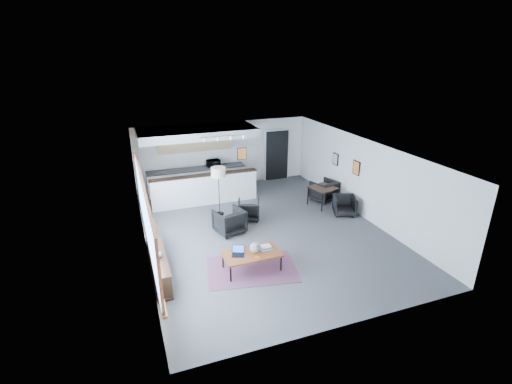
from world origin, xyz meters
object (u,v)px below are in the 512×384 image
object	(u,v)px
floor_lamp	(218,174)
dining_chair_far	(324,191)
laptop	(238,252)
dining_table	(323,189)
armchair_left	(229,220)
armchair_right	(249,209)
ceramic_pot	(255,248)
microwave	(213,162)
coffee_table	(252,254)
dining_chair_near	(344,206)
book_stack	(266,247)

from	to	relation	value
floor_lamp	dining_chair_far	distance (m)	4.10
laptop	dining_table	bearing A→B (deg)	56.62
armchair_left	armchair_right	bearing A→B (deg)	-155.52
ceramic_pot	microwave	world-z (taller)	microwave
ceramic_pot	dining_table	xyz separation A→B (m)	(3.66, 3.01, 0.03)
microwave	dining_chair_far	bearing A→B (deg)	-43.08
armchair_right	microwave	size ratio (longest dim) A/B	1.47
laptop	coffee_table	bearing A→B (deg)	7.51
ceramic_pot	dining_chair_near	world-z (taller)	ceramic_pot
ceramic_pot	book_stack	xyz separation A→B (m)	(0.32, 0.08, -0.09)
laptop	dining_chair_far	size ratio (longest dim) A/B	0.52
laptop	dining_table	world-z (taller)	dining_table
book_stack	floor_lamp	world-z (taller)	floor_lamp
dining_chair_far	ceramic_pot	bearing A→B (deg)	23.93
coffee_table	microwave	bearing A→B (deg)	83.76
dining_table	dining_chair_near	bearing A→B (deg)	-71.29
book_stack	floor_lamp	bearing A→B (deg)	94.86
armchair_right	dining_chair_far	size ratio (longest dim) A/B	1.00
coffee_table	armchair_left	size ratio (longest dim) A/B	1.75
dining_chair_far	microwave	bearing A→B (deg)	-53.38
armchair_left	microwave	bearing A→B (deg)	-111.62
book_stack	dining_chair_near	bearing A→B (deg)	28.87
coffee_table	floor_lamp	size ratio (longest dim) A/B	0.88
coffee_table	dining_chair_near	distance (m)	4.58
coffee_table	dining_chair_far	world-z (taller)	dining_chair_far
ceramic_pot	microwave	size ratio (longest dim) A/B	0.56
armchair_left	dining_table	xyz separation A→B (m)	(3.71, 0.85, 0.22)
floor_lamp	microwave	size ratio (longest dim) A/B	3.39
coffee_table	book_stack	size ratio (longest dim) A/B	4.70
dining_chair_near	ceramic_pot	bearing A→B (deg)	-130.79
ceramic_pot	book_stack	distance (m)	0.34
dining_chair_near	microwave	size ratio (longest dim) A/B	1.26
dining_chair_near	dining_table	bearing A→B (deg)	130.20
armchair_right	dining_chair_near	xyz separation A→B (m)	(3.16, -0.76, -0.05)
microwave	book_stack	bearing A→B (deg)	-97.88
microwave	coffee_table	bearing A→B (deg)	-101.77
laptop	dining_table	xyz separation A→B (m)	(4.09, 2.94, 0.11)
dining_chair_near	dining_chair_far	world-z (taller)	dining_chair_far
book_stack	armchair_right	xyz separation A→B (m)	(0.50, 2.78, -0.15)
armchair_right	book_stack	bearing A→B (deg)	100.80
floor_lamp	microwave	xyz separation A→B (m)	(0.43, 2.46, -0.35)
dining_chair_near	coffee_table	bearing A→B (deg)	-131.25
floor_lamp	dining_chair_far	world-z (taller)	floor_lamp
dining_chair_far	dining_chair_near	bearing A→B (deg)	73.10
laptop	ceramic_pot	distance (m)	0.43
coffee_table	microwave	world-z (taller)	microwave
armchair_left	coffee_table	bearing A→B (deg)	74.47
armchair_left	dining_table	distance (m)	3.81
dining_table	microwave	size ratio (longest dim) A/B	2.06
ceramic_pot	microwave	bearing A→B (deg)	85.69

